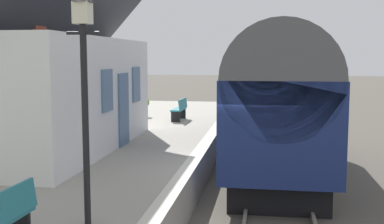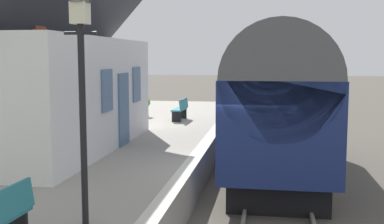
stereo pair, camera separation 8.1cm
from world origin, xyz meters
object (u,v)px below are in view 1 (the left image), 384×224
at_px(train, 277,100).
at_px(station_building, 57,88).
at_px(planter_edge_near, 143,106).
at_px(planter_by_door, 117,110).
at_px(lamp_post_platform, 84,64).
at_px(bench_near_building, 180,109).
at_px(planter_corner_building, 126,104).

bearing_deg(train, station_building, 107.43).
xyz_separation_m(planter_edge_near, planter_by_door, (-0.17, 1.13, -0.16)).
bearing_deg(station_building, planter_by_door, 4.99).
bearing_deg(planter_by_door, lamp_post_platform, -164.13).
bearing_deg(planter_edge_near, lamp_post_platform, -168.98).
bearing_deg(lamp_post_platform, bench_near_building, 3.57).
distance_m(train, planter_by_door, 8.65).
bearing_deg(planter_edge_near, planter_by_door, 98.60).
relative_size(train, planter_by_door, 9.24).
bearing_deg(planter_by_door, planter_corner_building, 6.79).
height_order(planter_corner_building, planter_by_door, planter_corner_building).
bearing_deg(station_building, train, -72.57).
bearing_deg(lamp_post_platform, station_building, 28.37).
relative_size(planter_by_door, lamp_post_platform, 0.27).
xyz_separation_m(planter_corner_building, lamp_post_platform, (-15.12, -3.94, 2.15)).
bearing_deg(planter_edge_near, station_building, 176.26).
xyz_separation_m(train, lamp_post_platform, (-7.53, 2.99, 1.17)).
distance_m(station_building, planter_by_door, 7.47).
height_order(planter_corner_building, planter_edge_near, planter_edge_near).
distance_m(bench_near_building, planter_corner_building, 4.37).
xyz_separation_m(station_building, planter_by_door, (7.31, 0.64, -1.42)).
bearing_deg(train, planter_corner_building, 42.41).
relative_size(bench_near_building, planter_by_door, 1.49).
xyz_separation_m(train, planter_corner_building, (7.59, 6.93, -0.98)).
height_order(station_building, planter_edge_near, station_building).
distance_m(planter_by_door, lamp_post_platform, 13.63).
bearing_deg(bench_near_building, planter_edge_near, 61.15).
xyz_separation_m(station_building, lamp_post_platform, (-5.63, -3.04, 0.75)).
bearing_deg(train, lamp_post_platform, 158.30).
height_order(station_building, bench_near_building, station_building).
bearing_deg(planter_corner_building, planter_edge_near, -145.35).
distance_m(station_building, bench_near_building, 6.99).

